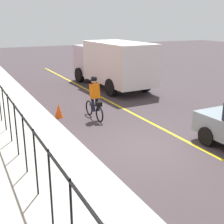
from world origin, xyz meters
The scene contains 7 objects.
ground_plane centered at (0.00, 0.00, 0.00)m, with size 80.00×80.00×0.00m, color #3E3539.
lane_line_centre centered at (0.00, -1.60, 0.00)m, with size 36.00×0.12×0.01m, color yellow.
sidewalk centered at (0.00, 3.40, 0.07)m, with size 40.00×3.20×0.15m, color #AAB0A7.
iron_fence centered at (1.00, 3.80, 1.25)m, with size 14.27×0.04×1.60m.
cyclist_lead centered at (3.45, 0.21, 0.91)m, with size 1.71×0.36×1.83m.
box_truck_background centered at (8.56, -3.25, 1.55)m, with size 6.79×2.73×2.78m.
traffic_cone_near centered at (4.33, 1.51, 0.30)m, with size 0.36×0.36×0.60m, color #EF5413.
Camera 1 is at (-7.57, 5.05, 4.02)m, focal length 48.18 mm.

